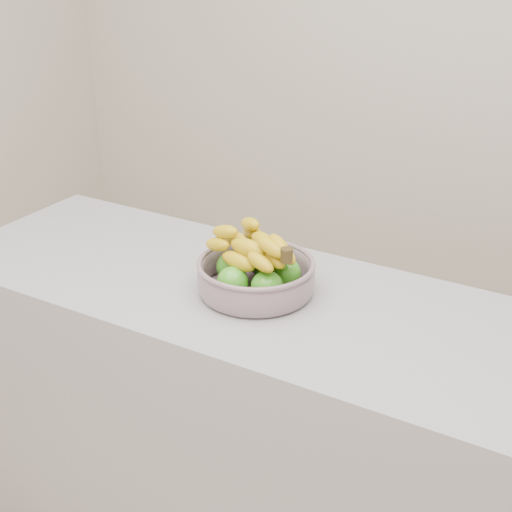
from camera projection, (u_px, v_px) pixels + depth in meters
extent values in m
cube|color=beige|center=(482.00, 34.00, 2.71)|extent=(4.00, 0.05, 2.70)
cube|color=#A3A2AB|center=(294.00, 450.00, 1.92)|extent=(2.00, 0.60, 0.90)
cylinder|color=#8B99A7|center=(256.00, 290.00, 1.78)|extent=(0.25, 0.25, 0.01)
torus|color=#8B99A7|center=(256.00, 263.00, 1.75)|extent=(0.29, 0.29, 0.01)
sphere|color=#37971A|center=(233.00, 282.00, 1.72)|extent=(0.08, 0.08, 0.08)
sphere|color=#37971A|center=(267.00, 287.00, 1.70)|extent=(0.08, 0.08, 0.08)
sphere|color=#37971A|center=(285.00, 273.00, 1.76)|extent=(0.08, 0.08, 0.08)
sphere|color=#37971A|center=(263.00, 261.00, 1.82)|extent=(0.08, 0.08, 0.08)
sphere|color=#37971A|center=(232.00, 267.00, 1.80)|extent=(0.08, 0.08, 0.08)
ellipsoid|color=yellow|center=(238.00, 261.00, 1.72)|extent=(0.19, 0.09, 0.04)
ellipsoid|color=yellow|center=(254.00, 256.00, 1.75)|extent=(0.19, 0.11, 0.04)
ellipsoid|color=yellow|center=(268.00, 251.00, 1.77)|extent=(0.18, 0.12, 0.04)
ellipsoid|color=yellow|center=(248.00, 248.00, 1.71)|extent=(0.19, 0.07, 0.04)
ellipsoid|color=yellow|center=(264.00, 242.00, 1.74)|extent=(0.18, 0.13, 0.04)
cylinder|color=#382A12|center=(287.00, 255.00, 1.64)|extent=(0.03, 0.03, 0.03)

